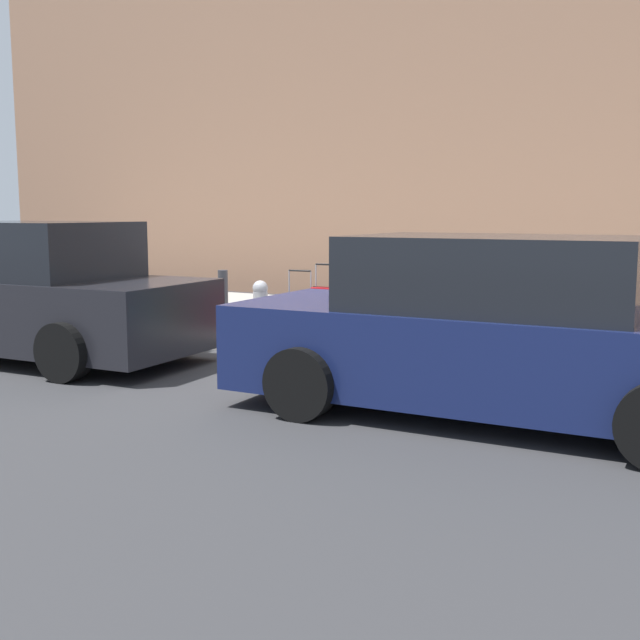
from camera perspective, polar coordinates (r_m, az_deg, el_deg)
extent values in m
plane|color=#333335|center=(9.74, -3.26, -2.66)|extent=(40.00, 40.00, 0.00)
cube|color=#ADA89E|center=(11.89, 3.21, -0.40)|extent=(18.00, 5.00, 0.14)
cube|color=#936B51|center=(17.10, 11.67, 20.49)|extent=(24.00, 3.00, 11.11)
cube|color=navy|center=(9.14, 15.73, -0.55)|extent=(0.46, 0.23, 0.70)
cube|color=black|center=(9.14, 15.73, -0.55)|extent=(0.47, 0.04, 0.71)
cylinder|color=gray|center=(9.04, 17.08, 2.50)|extent=(0.02, 0.02, 0.31)
cylinder|color=gray|center=(9.13, 14.63, 2.64)|extent=(0.02, 0.02, 0.31)
cylinder|color=black|center=(9.07, 15.89, 3.53)|extent=(0.40, 0.03, 0.02)
cylinder|color=black|center=(9.15, 16.90, -2.66)|extent=(0.04, 0.02, 0.04)
cylinder|color=black|center=(9.24, 14.42, -2.46)|extent=(0.04, 0.02, 0.04)
cube|color=black|center=(9.38, 13.05, -0.76)|extent=(0.38, 0.22, 0.53)
cube|color=black|center=(9.38, 13.05, -0.76)|extent=(0.39, 0.05, 0.54)
cylinder|color=gray|center=(9.29, 14.07, 1.39)|extent=(0.02, 0.02, 0.20)
cylinder|color=gray|center=(9.37, 12.18, 1.50)|extent=(0.02, 0.02, 0.20)
cylinder|color=black|center=(9.32, 13.14, 2.05)|extent=(0.32, 0.04, 0.02)
cylinder|color=black|center=(9.38, 13.98, -2.29)|extent=(0.04, 0.02, 0.04)
cylinder|color=black|center=(9.46, 12.05, -2.15)|extent=(0.04, 0.02, 0.04)
cube|color=#9EA0A8|center=(9.51, 10.67, -0.31)|extent=(0.35, 0.20, 0.61)
cube|color=black|center=(9.51, 10.67, -0.31)|extent=(0.36, 0.04, 0.63)
cylinder|color=gray|center=(9.42, 11.58, 2.26)|extent=(0.02, 0.02, 0.26)
cylinder|color=gray|center=(9.51, 9.91, 2.35)|extent=(0.02, 0.02, 0.26)
cylinder|color=black|center=(9.45, 10.76, 3.09)|extent=(0.29, 0.03, 0.02)
cylinder|color=black|center=(9.51, 11.48, -2.07)|extent=(0.04, 0.02, 0.04)
cylinder|color=black|center=(9.61, 9.78, -1.94)|extent=(0.04, 0.02, 0.04)
cube|color=#0F606B|center=(9.55, 7.82, 0.20)|extent=(0.48, 0.27, 0.75)
cube|color=black|center=(9.55, 7.82, 0.20)|extent=(0.47, 0.08, 0.77)
cylinder|color=gray|center=(9.41, 8.95, 2.49)|extent=(0.02, 0.02, 0.04)
cylinder|color=gray|center=(9.59, 6.80, 2.63)|extent=(0.02, 0.02, 0.04)
cylinder|color=black|center=(9.50, 7.87, 2.68)|extent=(0.40, 0.06, 0.02)
cylinder|color=black|center=(9.51, 8.88, -2.01)|extent=(0.05, 0.02, 0.04)
cylinder|color=black|center=(9.69, 6.70, -1.79)|extent=(0.05, 0.02, 0.04)
cube|color=#59601E|center=(9.87, 5.30, -0.20)|extent=(0.46, 0.23, 0.52)
cube|color=black|center=(9.87, 5.30, -0.20)|extent=(0.46, 0.06, 0.53)
cylinder|color=gray|center=(9.75, 6.39, 1.83)|extent=(0.02, 0.02, 0.21)
cylinder|color=gray|center=(9.89, 4.28, 1.94)|extent=(0.02, 0.02, 0.21)
cylinder|color=black|center=(9.81, 5.34, 2.48)|extent=(0.39, 0.04, 0.02)
cylinder|color=black|center=(9.83, 6.37, -1.64)|extent=(0.04, 0.02, 0.04)
cylinder|color=black|center=(9.98, 4.22, -1.48)|extent=(0.04, 0.02, 0.04)
cube|color=maroon|center=(10.06, 2.85, -0.04)|extent=(0.39, 0.26, 0.51)
cube|color=black|center=(10.06, 2.85, -0.04)|extent=(0.38, 0.06, 0.52)
cylinder|color=gray|center=(9.96, 3.69, 1.47)|extent=(0.02, 0.02, 0.04)
cylinder|color=gray|center=(10.09, 2.04, 1.56)|extent=(0.02, 0.02, 0.04)
cylinder|color=black|center=(10.02, 2.86, 1.63)|extent=(0.32, 0.04, 0.02)
cylinder|color=black|center=(10.03, 3.69, -1.42)|extent=(0.04, 0.02, 0.04)
cylinder|color=black|center=(10.16, 2.00, -1.29)|extent=(0.04, 0.02, 0.04)
cube|color=red|center=(10.16, 0.47, 0.51)|extent=(0.38, 0.21, 0.67)
cube|color=black|center=(10.16, 0.47, 0.51)|extent=(0.37, 0.05, 0.68)
cylinder|color=gray|center=(10.05, 1.26, 3.20)|extent=(0.02, 0.02, 0.30)
cylinder|color=gray|center=(10.18, -0.30, 3.26)|extent=(0.02, 0.02, 0.30)
cylinder|color=black|center=(10.10, 0.48, 4.08)|extent=(0.31, 0.04, 0.02)
cylinder|color=black|center=(10.14, 1.28, -1.30)|extent=(0.04, 0.02, 0.04)
cylinder|color=black|center=(10.28, -0.32, -1.18)|extent=(0.04, 0.02, 0.04)
cube|color=navy|center=(10.42, -1.46, 0.39)|extent=(0.40, 0.25, 0.56)
cube|color=black|center=(10.42, -1.46, 0.39)|extent=(0.39, 0.07, 0.58)
cylinder|color=gray|center=(10.31, -0.67, 2.75)|extent=(0.02, 0.02, 0.31)
cylinder|color=gray|center=(10.45, -2.27, 2.81)|extent=(0.02, 0.02, 0.31)
cylinder|color=black|center=(10.36, -1.48, 3.62)|extent=(0.32, 0.05, 0.02)
cylinder|color=black|center=(10.39, -0.64, -1.08)|extent=(0.05, 0.02, 0.04)
cylinder|color=black|center=(10.53, -2.27, -0.96)|extent=(0.05, 0.02, 0.04)
cylinder|color=#99999E|center=(10.74, -4.36, 0.59)|extent=(0.20, 0.20, 0.56)
sphere|color=#99999E|center=(10.70, -4.38, 2.34)|extent=(0.21, 0.21, 0.21)
cylinder|color=#99999E|center=(10.82, -5.03, 0.78)|extent=(0.09, 0.10, 0.09)
cylinder|color=#99999E|center=(10.65, -3.69, 0.69)|extent=(0.09, 0.10, 0.09)
cylinder|color=#333338|center=(10.89, -7.08, 1.41)|extent=(0.14, 0.14, 0.85)
cube|color=#141E4C|center=(6.96, 12.59, -2.40)|extent=(4.67, 1.87, 0.77)
cube|color=black|center=(6.87, 12.77, 3.37)|extent=(2.44, 1.68, 0.63)
cylinder|color=black|center=(6.73, -1.44, -4.67)|extent=(0.64, 0.23, 0.64)
cylinder|color=black|center=(8.30, 4.60, -2.28)|extent=(0.64, 0.23, 0.64)
cube|color=black|center=(10.22, -20.33, 0.68)|extent=(4.57, 2.00, 0.82)
cube|color=black|center=(10.16, -20.53, 4.85)|extent=(2.41, 1.75, 0.67)
cylinder|color=black|center=(11.87, -21.74, 0.26)|extent=(0.65, 0.25, 0.64)
cylinder|color=black|center=(8.65, -18.22, -2.24)|extent=(0.65, 0.25, 0.64)
cylinder|color=black|center=(9.99, -10.99, -0.67)|extent=(0.65, 0.25, 0.64)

